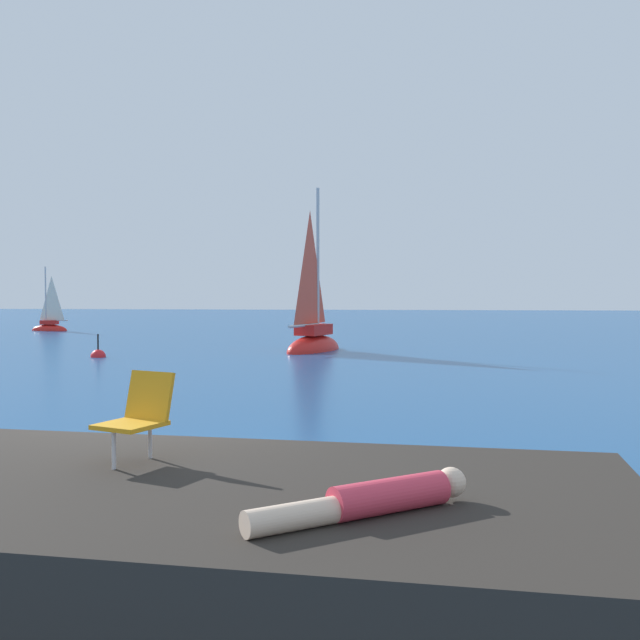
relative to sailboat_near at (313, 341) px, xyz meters
The scene contains 8 objects.
ground_plane 20.83m from the sailboat_near, 89.16° to the right, with size 160.00×160.00×0.00m, color navy.
shore_ledge 24.05m from the sailboat_near, 86.01° to the right, with size 6.69×3.49×0.96m, color #2D2823.
boulder_inland 22.13m from the sailboat_near, 92.41° to the right, with size 0.75×0.60×0.41m, color #2B2B23.
sailboat_near is the anchor object (origin of this frame).
sailboat_far 21.60m from the sailboat_near, 142.93° to the left, with size 2.30×0.85×4.22m.
person_sunbather 24.91m from the sailboat_near, 83.28° to the right, with size 1.51×1.14×0.25m.
beach_chair 23.37m from the sailboat_near, 88.08° to the right, with size 0.67×0.73×0.80m.
marker_buoy 8.36m from the sailboat_near, 156.28° to the right, with size 0.56×0.56×1.13m.
Camera 1 is at (2.70, -8.95, 2.52)m, focal length 41.71 mm.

